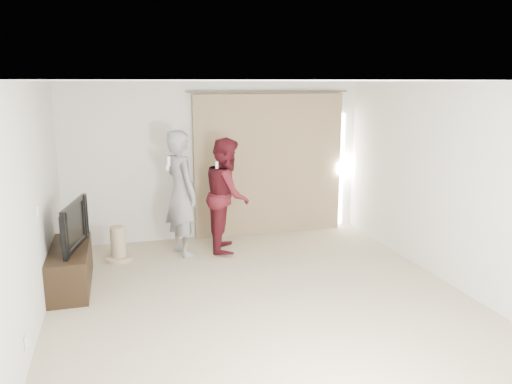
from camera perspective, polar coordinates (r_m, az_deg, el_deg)
The scene contains 10 objects.
floor at distance 6.19m, azimuth 0.80°, elevation -12.30°, with size 5.50×5.50×0.00m, color #B8A98A.
wall_back at distance 8.39m, azimuth -4.50°, elevation 3.55°, with size 5.00×0.04×2.60m, color silver.
wall_left at distance 5.61m, azimuth -24.46°, elevation -1.98°, with size 0.04×5.50×2.60m.
ceiling at distance 5.62m, azimuth 0.88°, elevation 12.55°, with size 5.00×5.50×0.01m, color silver.
curtain at distance 8.56m, azimuth 1.62°, elevation 3.11°, with size 2.80×0.11×2.46m.
tv_console at distance 6.91m, azimuth -20.44°, elevation -8.05°, with size 0.48×1.37×0.53m, color black.
tv at distance 6.74m, azimuth -20.80°, elevation -3.56°, with size 1.04×0.14×0.60m, color black.
scratching_post at distance 7.69m, azimuth -15.46°, elevation -6.07°, with size 0.39×0.39×0.52m.
person_man at distance 7.59m, azimuth -8.53°, elevation -0.14°, with size 0.66×0.81×1.91m.
person_woman at distance 7.75m, azimuth -3.29°, elevation -0.30°, with size 0.85×0.99×1.77m.
Camera 1 is at (-1.60, -5.39, 2.59)m, focal length 35.00 mm.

